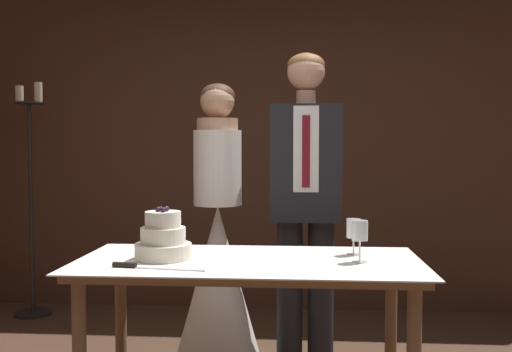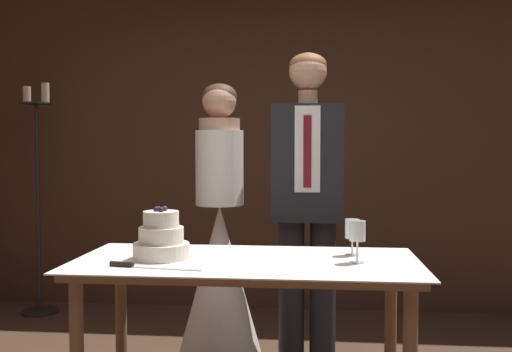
# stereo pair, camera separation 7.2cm
# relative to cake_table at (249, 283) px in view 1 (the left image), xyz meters

# --- Properties ---
(wall_back) EXTENTS (5.26, 0.12, 2.83)m
(wall_back) POSITION_rel_cake_table_xyz_m (-0.02, 2.21, 0.69)
(wall_back) COLOR #472B1E
(wall_back) RESTS_ON ground_plane
(cake_table) EXTENTS (1.49, 0.71, 0.82)m
(cake_table) POSITION_rel_cake_table_xyz_m (0.00, 0.00, 0.00)
(cake_table) COLOR brown
(cake_table) RESTS_ON ground_plane
(tiered_cake) EXTENTS (0.25, 0.25, 0.23)m
(tiered_cake) POSITION_rel_cake_table_xyz_m (-0.37, -0.01, 0.19)
(tiered_cake) COLOR silver
(tiered_cake) RESTS_ON cake_table
(cake_knife) EXTENTS (0.39, 0.08, 0.02)m
(cake_knife) POSITION_rel_cake_table_xyz_m (-0.42, -0.21, 0.11)
(cake_knife) COLOR silver
(cake_knife) RESTS_ON cake_table
(wine_glass_near) EXTENTS (0.07, 0.07, 0.16)m
(wine_glass_near) POSITION_rel_cake_table_xyz_m (0.46, 0.15, 0.21)
(wine_glass_near) COLOR silver
(wine_glass_near) RESTS_ON cake_table
(wine_glass_middle) EXTENTS (0.07, 0.07, 0.18)m
(wine_glass_middle) POSITION_rel_cake_table_xyz_m (0.47, -0.02, 0.23)
(wine_glass_middle) COLOR silver
(wine_glass_middle) RESTS_ON cake_table
(bride) EXTENTS (0.54, 0.54, 1.68)m
(bride) POSITION_rel_cake_table_xyz_m (-0.26, 0.86, -0.10)
(bride) COLOR white
(bride) RESTS_ON ground_plane
(groom) EXTENTS (0.40, 0.25, 1.85)m
(groom) POSITION_rel_cake_table_xyz_m (0.26, 0.85, 0.32)
(groom) COLOR black
(groom) RESTS_ON ground_plane
(candle_stand) EXTENTS (0.28, 0.28, 1.81)m
(candle_stand) POSITION_rel_cake_table_xyz_m (-1.86, 1.83, 0.13)
(candle_stand) COLOR black
(candle_stand) RESTS_ON ground_plane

